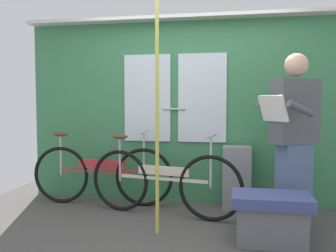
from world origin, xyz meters
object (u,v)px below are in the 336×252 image
trash_bin_by_wall (237,177)px  bicycle_leaning_behind (101,174)px  bench_seat_corner (271,217)px  bicycle_near_door (162,182)px  passenger_reading_newspaper (294,136)px  handrail_pole (157,116)px

trash_bin_by_wall → bicycle_leaning_behind: bearing=-175.3°
bench_seat_corner → bicycle_near_door: bearing=151.1°
passenger_reading_newspaper → trash_bin_by_wall: passenger_reading_newspaper is taller
bicycle_near_door → handrail_pole: handrail_pole is taller
trash_bin_by_wall → bench_seat_corner: trash_bin_by_wall is taller
bicycle_near_door → trash_bin_by_wall: bearing=38.2°
bicycle_near_door → bench_seat_corner: bicycle_near_door is taller
bicycle_leaning_behind → trash_bin_by_wall: bearing=2.1°
trash_bin_by_wall → handrail_pole: (-0.76, -0.99, 0.77)m
bicycle_near_door → bicycle_leaning_behind: 0.89m
bicycle_near_door → bench_seat_corner: 1.28m
passenger_reading_newspaper → bicycle_leaning_behind: bearing=-45.4°
passenger_reading_newspaper → handrail_pole: (-1.31, -0.41, 0.21)m
passenger_reading_newspaper → trash_bin_by_wall: bearing=-80.1°
trash_bin_by_wall → handrail_pole: size_ratio=0.33×
trash_bin_by_wall → handrail_pole: bearing=-127.5°
passenger_reading_newspaper → handrail_pole: bearing=-16.7°
bicycle_leaning_behind → passenger_reading_newspaper: passenger_reading_newspaper is taller
bicycle_near_door → trash_bin_by_wall: bicycle_near_door is taller
passenger_reading_newspaper → trash_bin_by_wall: (-0.56, 0.57, -0.56)m
bicycle_near_door → passenger_reading_newspaper: passenger_reading_newspaper is taller
bicycle_leaning_behind → passenger_reading_newspaper: 2.32m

